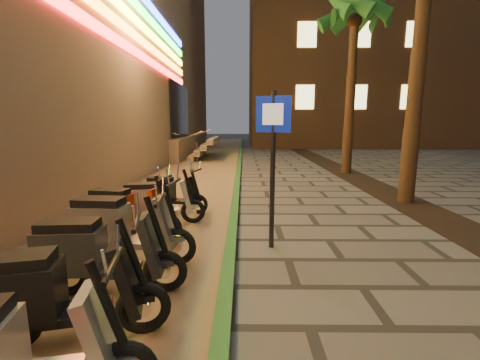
{
  "coord_description": "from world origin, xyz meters",
  "views": [
    {
      "loc": [
        -0.69,
        -1.3,
        2.07
      ],
      "look_at": [
        -0.74,
        3.56,
        1.2
      ],
      "focal_mm": 24.0,
      "sensor_mm": 36.0,
      "label": 1
    }
  ],
  "objects_px": {
    "scooter_6": "(2,357)",
    "scooter_11": "(154,201)",
    "scooter_12": "(170,193)",
    "scooter_9": "(119,227)",
    "scooter_10": "(124,212)",
    "pedestrian_sign": "(273,149)",
    "scooter_8": "(94,253)",
    "scooter_7": "(50,294)"
  },
  "relations": [
    {
      "from": "scooter_6",
      "to": "scooter_11",
      "type": "xyz_separation_m",
      "value": [
        -0.16,
        4.37,
        -0.0
      ]
    },
    {
      "from": "scooter_11",
      "to": "scooter_12",
      "type": "xyz_separation_m",
      "value": [
        0.08,
        1.01,
        -0.04
      ]
    },
    {
      "from": "scooter_9",
      "to": "scooter_10",
      "type": "height_order",
      "value": "scooter_9"
    },
    {
      "from": "pedestrian_sign",
      "to": "scooter_10",
      "type": "bearing_deg",
      "value": -167.75
    },
    {
      "from": "scooter_6",
      "to": "scooter_11",
      "type": "relative_size",
      "value": 1.01
    },
    {
      "from": "scooter_9",
      "to": "scooter_8",
      "type": "bearing_deg",
      "value": -82.57
    },
    {
      "from": "scooter_9",
      "to": "scooter_12",
      "type": "height_order",
      "value": "scooter_9"
    },
    {
      "from": "scooter_6",
      "to": "scooter_9",
      "type": "distance_m",
      "value": 2.59
    },
    {
      "from": "scooter_11",
      "to": "pedestrian_sign",
      "type": "bearing_deg",
      "value": -38.57
    },
    {
      "from": "scooter_10",
      "to": "scooter_12",
      "type": "distance_m",
      "value": 1.87
    },
    {
      "from": "pedestrian_sign",
      "to": "scooter_9",
      "type": "relative_size",
      "value": 1.4
    },
    {
      "from": "scooter_9",
      "to": "scooter_11",
      "type": "bearing_deg",
      "value": 93.44
    },
    {
      "from": "scooter_10",
      "to": "scooter_11",
      "type": "height_order",
      "value": "scooter_10"
    },
    {
      "from": "scooter_7",
      "to": "scooter_10",
      "type": "xyz_separation_m",
      "value": [
        -0.34,
        2.79,
        -0.01
      ]
    },
    {
      "from": "pedestrian_sign",
      "to": "scooter_9",
      "type": "distance_m",
      "value": 2.63
    },
    {
      "from": "scooter_8",
      "to": "scooter_9",
      "type": "height_order",
      "value": "scooter_9"
    },
    {
      "from": "scooter_8",
      "to": "scooter_9",
      "type": "bearing_deg",
      "value": 88.42
    },
    {
      "from": "scooter_7",
      "to": "scooter_9",
      "type": "distance_m",
      "value": 1.82
    },
    {
      "from": "scooter_11",
      "to": "scooter_7",
      "type": "bearing_deg",
      "value": -101.14
    },
    {
      "from": "scooter_8",
      "to": "scooter_12",
      "type": "relative_size",
      "value": 1.17
    },
    {
      "from": "scooter_6",
      "to": "scooter_9",
      "type": "relative_size",
      "value": 0.9
    },
    {
      "from": "scooter_12",
      "to": "scooter_8",
      "type": "bearing_deg",
      "value": -76.75
    },
    {
      "from": "scooter_9",
      "to": "scooter_11",
      "type": "relative_size",
      "value": 1.12
    },
    {
      "from": "scooter_7",
      "to": "scooter_10",
      "type": "bearing_deg",
      "value": 83.07
    },
    {
      "from": "scooter_9",
      "to": "scooter_12",
      "type": "distance_m",
      "value": 2.8
    },
    {
      "from": "scooter_8",
      "to": "scooter_10",
      "type": "height_order",
      "value": "scooter_8"
    },
    {
      "from": "scooter_7",
      "to": "scooter_10",
      "type": "distance_m",
      "value": 2.81
    },
    {
      "from": "scooter_8",
      "to": "scooter_10",
      "type": "xyz_separation_m",
      "value": [
        -0.33,
        1.87,
        -0.02
      ]
    },
    {
      "from": "scooter_6",
      "to": "scooter_7",
      "type": "distance_m",
      "value": 0.78
    },
    {
      "from": "scooter_10",
      "to": "scooter_8",
      "type": "bearing_deg",
      "value": -71.16
    },
    {
      "from": "scooter_7",
      "to": "scooter_8",
      "type": "xyz_separation_m",
      "value": [
        -0.01,
        0.91,
        0.01
      ]
    },
    {
      "from": "scooter_10",
      "to": "scooter_11",
      "type": "relative_size",
      "value": 1.04
    },
    {
      "from": "pedestrian_sign",
      "to": "scooter_12",
      "type": "distance_m",
      "value": 3.31
    },
    {
      "from": "scooter_6",
      "to": "scooter_7",
      "type": "xyz_separation_m",
      "value": [
        -0.13,
        0.77,
        0.02
      ]
    },
    {
      "from": "scooter_11",
      "to": "scooter_12",
      "type": "distance_m",
      "value": 1.02
    },
    {
      "from": "pedestrian_sign",
      "to": "scooter_8",
      "type": "xyz_separation_m",
      "value": [
        -2.25,
        -1.54,
        -1.12
      ]
    },
    {
      "from": "scooter_8",
      "to": "scooter_11",
      "type": "relative_size",
      "value": 1.07
    },
    {
      "from": "scooter_12",
      "to": "scooter_7",
      "type": "bearing_deg",
      "value": -76.43
    },
    {
      "from": "scooter_9",
      "to": "scooter_12",
      "type": "xyz_separation_m",
      "value": [
        0.11,
        2.8,
        -0.1
      ]
    },
    {
      "from": "scooter_6",
      "to": "scooter_8",
      "type": "xyz_separation_m",
      "value": [
        -0.14,
        1.68,
        0.03
      ]
    },
    {
      "from": "scooter_6",
      "to": "scooter_8",
      "type": "distance_m",
      "value": 1.69
    },
    {
      "from": "scooter_10",
      "to": "scooter_11",
      "type": "bearing_deg",
      "value": 78.47
    }
  ]
}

